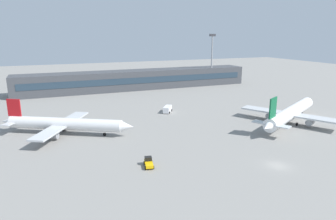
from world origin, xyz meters
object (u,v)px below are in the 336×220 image
at_px(airplane_mid, 66,124).
at_px(airplane_near, 291,112).
at_px(baggage_tug_yellow, 149,162).
at_px(service_van_white, 167,109).
at_px(floodlight_tower_west, 212,56).

bearing_deg(airplane_mid, airplane_near, -12.89).
distance_m(airplane_near, baggage_tug_yellow, 51.12).
xyz_separation_m(airplane_mid, service_van_white, (33.59, 11.05, -1.67)).
bearing_deg(airplane_near, floodlight_tower_west, 79.80).
height_order(airplane_near, floodlight_tower_west, floodlight_tower_west).
distance_m(airplane_mid, floodlight_tower_west, 93.03).
bearing_deg(airplane_mid, floodlight_tower_west, 35.29).
xyz_separation_m(baggage_tug_yellow, service_van_white, (19.90, 38.41, 0.31)).
relative_size(airplane_near, floodlight_tower_west, 1.46).
distance_m(airplane_near, airplane_mid, 64.72).
relative_size(airplane_mid, service_van_white, 6.15).
relative_size(airplane_near, baggage_tug_yellow, 9.86).
bearing_deg(floodlight_tower_west, airplane_near, -100.20).
bearing_deg(airplane_mid, service_van_white, 18.20).
distance_m(airplane_mid, service_van_white, 35.40).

